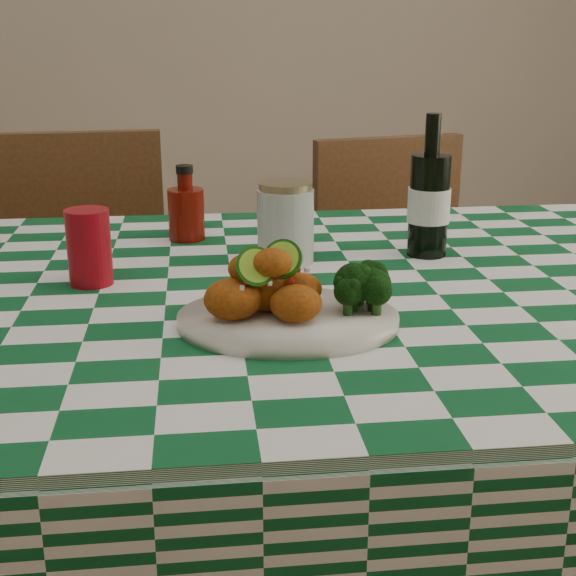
{
  "coord_description": "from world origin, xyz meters",
  "views": [
    {
      "loc": [
        -0.15,
        -1.18,
        1.18
      ],
      "look_at": [
        -0.04,
        -0.17,
        0.84
      ],
      "focal_mm": 50.0,
      "sensor_mm": 36.0,
      "label": 1
    }
  ],
  "objects_px": {
    "beer_bottle": "(430,186)",
    "wooden_chair_right": "(414,324)",
    "dining_table": "(298,503)",
    "fried_chicken_pile": "(272,282)",
    "ketchup_bottle": "(186,203)",
    "wooden_chair_left": "(84,331)",
    "red_tumbler": "(89,247)",
    "mason_jar": "(286,223)",
    "plate": "(288,320)"
  },
  "relations": [
    {
      "from": "plate",
      "to": "red_tumbler",
      "type": "relative_size",
      "value": 2.51
    },
    {
      "from": "plate",
      "to": "wooden_chair_left",
      "type": "distance_m",
      "value": 1.01
    },
    {
      "from": "ketchup_bottle",
      "to": "mason_jar",
      "type": "relative_size",
      "value": 1.02
    },
    {
      "from": "ketchup_bottle",
      "to": "mason_jar",
      "type": "distance_m",
      "value": 0.24
    },
    {
      "from": "fried_chicken_pile",
      "to": "wooden_chair_right",
      "type": "xyz_separation_m",
      "value": [
        0.45,
        0.85,
        -0.4
      ]
    },
    {
      "from": "wooden_chair_left",
      "to": "wooden_chair_right",
      "type": "distance_m",
      "value": 0.83
    },
    {
      "from": "red_tumbler",
      "to": "plate",
      "type": "bearing_deg",
      "value": -37.85
    },
    {
      "from": "dining_table",
      "to": "mason_jar",
      "type": "xyz_separation_m",
      "value": [
        -0.01,
        0.14,
        0.46
      ]
    },
    {
      "from": "dining_table",
      "to": "mason_jar",
      "type": "distance_m",
      "value": 0.48
    },
    {
      "from": "beer_bottle",
      "to": "wooden_chair_right",
      "type": "relative_size",
      "value": 0.28
    },
    {
      "from": "plate",
      "to": "ketchup_bottle",
      "type": "xyz_separation_m",
      "value": [
        -0.14,
        0.48,
        0.06
      ]
    },
    {
      "from": "dining_table",
      "to": "beer_bottle",
      "type": "xyz_separation_m",
      "value": [
        0.25,
        0.15,
        0.52
      ]
    },
    {
      "from": "dining_table",
      "to": "wooden_chair_right",
      "type": "bearing_deg",
      "value": 60.33
    },
    {
      "from": "wooden_chair_left",
      "to": "ketchup_bottle",
      "type": "bearing_deg",
      "value": -58.87
    },
    {
      "from": "wooden_chair_left",
      "to": "mason_jar",
      "type": "bearing_deg",
      "value": -55.45
    },
    {
      "from": "dining_table",
      "to": "fried_chicken_pile",
      "type": "xyz_separation_m",
      "value": [
        -0.06,
        -0.17,
        0.46
      ]
    },
    {
      "from": "dining_table",
      "to": "fried_chicken_pile",
      "type": "bearing_deg",
      "value": -108.95
    },
    {
      "from": "mason_jar",
      "to": "fried_chicken_pile",
      "type": "bearing_deg",
      "value": -99.85
    },
    {
      "from": "red_tumbler",
      "to": "wooden_chair_left",
      "type": "relative_size",
      "value": 0.13
    },
    {
      "from": "red_tumbler",
      "to": "wooden_chair_right",
      "type": "xyz_separation_m",
      "value": [
        0.71,
        0.63,
        -0.4
      ]
    },
    {
      "from": "fried_chicken_pile",
      "to": "wooden_chair_left",
      "type": "distance_m",
      "value": 1.03
    },
    {
      "from": "mason_jar",
      "to": "dining_table",
      "type": "bearing_deg",
      "value": -87.8
    },
    {
      "from": "fried_chicken_pile",
      "to": "mason_jar",
      "type": "bearing_deg",
      "value": 80.15
    },
    {
      "from": "dining_table",
      "to": "beer_bottle",
      "type": "relative_size",
      "value": 6.72
    },
    {
      "from": "beer_bottle",
      "to": "wooden_chair_left",
      "type": "xyz_separation_m",
      "value": [
        -0.69,
        0.55,
        -0.45
      ]
    },
    {
      "from": "red_tumbler",
      "to": "beer_bottle",
      "type": "bearing_deg",
      "value": 10.05
    },
    {
      "from": "fried_chicken_pile",
      "to": "ketchup_bottle",
      "type": "bearing_deg",
      "value": 103.5
    },
    {
      "from": "red_tumbler",
      "to": "beer_bottle",
      "type": "distance_m",
      "value": 0.58
    },
    {
      "from": "mason_jar",
      "to": "ketchup_bottle",
      "type": "bearing_deg",
      "value": 134.39
    },
    {
      "from": "dining_table",
      "to": "ketchup_bottle",
      "type": "height_order",
      "value": "ketchup_bottle"
    },
    {
      "from": "beer_bottle",
      "to": "red_tumbler",
      "type": "bearing_deg",
      "value": -169.95
    },
    {
      "from": "dining_table",
      "to": "wooden_chair_left",
      "type": "height_order",
      "value": "wooden_chair_left"
    },
    {
      "from": "beer_bottle",
      "to": "fried_chicken_pile",
      "type": "bearing_deg",
      "value": -133.47
    },
    {
      "from": "plate",
      "to": "ketchup_bottle",
      "type": "bearing_deg",
      "value": 105.92
    },
    {
      "from": "plate",
      "to": "mason_jar",
      "type": "height_order",
      "value": "mason_jar"
    },
    {
      "from": "plate",
      "to": "red_tumbler",
      "type": "bearing_deg",
      "value": 142.15
    },
    {
      "from": "dining_table",
      "to": "beer_bottle",
      "type": "distance_m",
      "value": 0.59
    },
    {
      "from": "fried_chicken_pile",
      "to": "wooden_chair_left",
      "type": "relative_size",
      "value": 0.16
    },
    {
      "from": "fried_chicken_pile",
      "to": "mason_jar",
      "type": "height_order",
      "value": "mason_jar"
    },
    {
      "from": "red_tumbler",
      "to": "wooden_chair_left",
      "type": "xyz_separation_m",
      "value": [
        -0.12,
        0.65,
        -0.39
      ]
    },
    {
      "from": "fried_chicken_pile",
      "to": "wooden_chair_right",
      "type": "relative_size",
      "value": 0.16
    },
    {
      "from": "plate",
      "to": "beer_bottle",
      "type": "xyz_separation_m",
      "value": [
        0.28,
        0.32,
        0.11
      ]
    },
    {
      "from": "beer_bottle",
      "to": "wooden_chair_right",
      "type": "bearing_deg",
      "value": 75.22
    },
    {
      "from": "red_tumbler",
      "to": "mason_jar",
      "type": "xyz_separation_m",
      "value": [
        0.32,
        0.09,
        0.01
      ]
    },
    {
      "from": "dining_table",
      "to": "fried_chicken_pile",
      "type": "height_order",
      "value": "fried_chicken_pile"
    },
    {
      "from": "plate",
      "to": "beer_bottle",
      "type": "bearing_deg",
      "value": 48.62
    },
    {
      "from": "ketchup_bottle",
      "to": "beer_bottle",
      "type": "xyz_separation_m",
      "value": [
        0.42,
        -0.16,
        0.05
      ]
    },
    {
      "from": "dining_table",
      "to": "fried_chicken_pile",
      "type": "relative_size",
      "value": 11.51
    },
    {
      "from": "beer_bottle",
      "to": "wooden_chair_right",
      "type": "distance_m",
      "value": 0.71
    },
    {
      "from": "dining_table",
      "to": "wooden_chair_right",
      "type": "distance_m",
      "value": 0.78
    }
  ]
}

